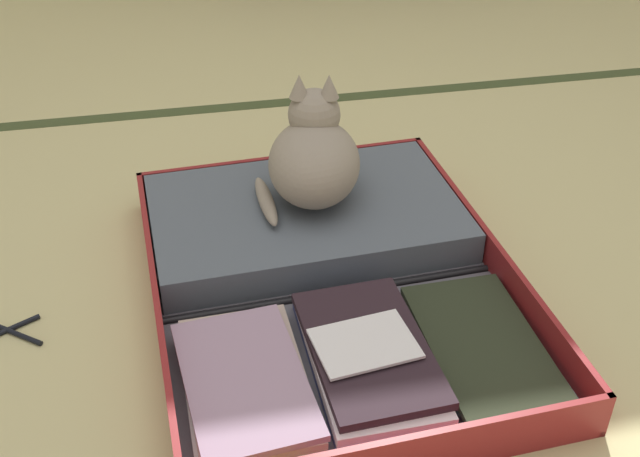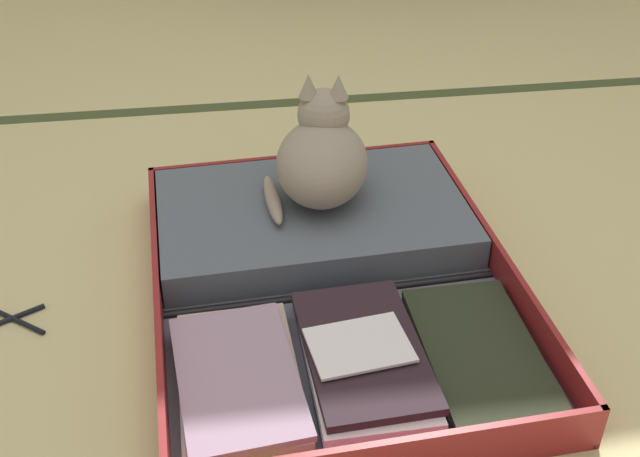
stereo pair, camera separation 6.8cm
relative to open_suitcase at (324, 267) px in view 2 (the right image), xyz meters
name	(u,v)px [view 2 (the right image)]	position (x,y,z in m)	size (l,w,h in m)	color
ground_plane	(312,298)	(-0.03, -0.05, -0.04)	(10.00, 10.00, 0.00)	#C8BF82
tatami_border	(272,103)	(-0.03, 0.86, -0.04)	(4.80, 0.05, 0.00)	#3C4A28
open_suitcase	(324,267)	(0.00, 0.00, 0.00)	(0.75, 0.94, 0.09)	maroon
black_cat	(322,156)	(0.02, 0.20, 0.15)	(0.25, 0.29, 0.27)	gray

